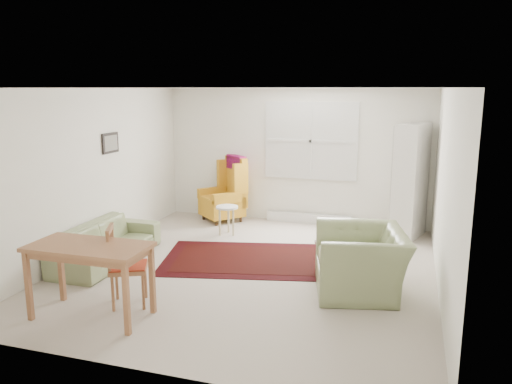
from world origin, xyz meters
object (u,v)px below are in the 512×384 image
(coffee_table, at_px, (334,259))
(desk, at_px, (91,281))
(armchair, at_px, (361,255))
(wingback_chair, at_px, (222,189))
(desk_chair, at_px, (129,266))
(sofa, at_px, (107,236))
(stool, at_px, (227,220))
(cabinet, at_px, (411,181))

(coffee_table, distance_m, desk, 3.19)
(armchair, relative_size, wingback_chair, 0.97)
(desk, relative_size, desk_chair, 1.37)
(coffee_table, relative_size, desk_chair, 0.51)
(desk, bearing_deg, desk_chair, 60.29)
(sofa, bearing_deg, coffee_table, -82.02)
(wingback_chair, xyz_separation_m, stool, (0.43, -0.85, -0.37))
(stool, distance_m, desk_chair, 3.04)
(armchair, xyz_separation_m, cabinet, (0.54, 2.67, 0.49))
(armchair, distance_m, wingback_chair, 3.93)
(desk_chair, bearing_deg, coffee_table, -76.17)
(sofa, xyz_separation_m, cabinet, (4.20, 2.65, 0.58))
(armchair, xyz_separation_m, coffee_table, (-0.40, 0.53, -0.27))
(desk, bearing_deg, stool, 84.80)
(wingback_chair, distance_m, desk, 4.29)
(armchair, relative_size, stool, 2.37)
(wingback_chair, distance_m, stool, 1.02)
(sofa, bearing_deg, desk, -152.29)
(armchair, height_order, desk_chair, desk_chair)
(wingback_chair, bearing_deg, sofa, -65.40)
(cabinet, xyz_separation_m, desk, (-3.31, -4.28, -0.55))
(armchair, height_order, wingback_chair, wingback_chair)
(sofa, height_order, desk_chair, desk_chair)
(sofa, height_order, cabinet, cabinet)
(desk, xyz_separation_m, desk_chair, (0.23, 0.40, 0.06))
(wingback_chair, xyz_separation_m, cabinet, (3.42, 0.00, 0.34))
(sofa, bearing_deg, stool, -34.62)
(stool, relative_size, cabinet, 0.27)
(coffee_table, xyz_separation_m, stool, (-2.05, 1.29, 0.06))
(coffee_table, xyz_separation_m, cabinet, (0.95, 2.14, 0.77))
(desk, distance_m, desk_chair, 0.47)
(stool, bearing_deg, armchair, -36.59)
(coffee_table, height_order, stool, stool)
(armchair, relative_size, coffee_table, 2.50)
(desk_chair, bearing_deg, armchair, -89.85)
(sofa, height_order, wingback_chair, wingback_chair)
(sofa, distance_m, wingback_chair, 2.77)
(desk, bearing_deg, sofa, 118.63)
(sofa, relative_size, desk_chair, 2.02)
(sofa, relative_size, stool, 3.76)
(stool, xyz_separation_m, desk, (-0.31, -3.43, 0.16))
(sofa, xyz_separation_m, wingback_chair, (0.78, 2.65, 0.23))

